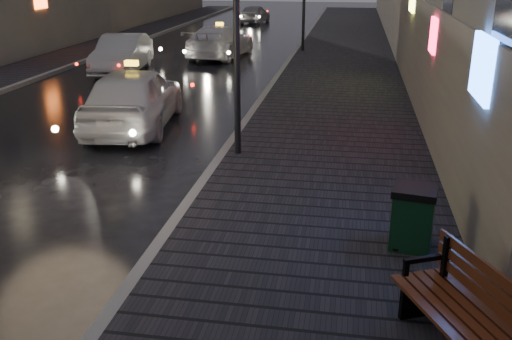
{
  "coord_description": "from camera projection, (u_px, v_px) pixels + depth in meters",
  "views": [
    {
      "loc": [
        4.29,
        -5.97,
        4.21
      ],
      "look_at": [
        2.76,
        3.07,
        0.85
      ],
      "focal_mm": 40.0,
      "sensor_mm": 36.0,
      "label": 1
    }
  ],
  "objects": [
    {
      "name": "taxi_near",
      "position": [
        134.0,
        97.0,
        15.06
      ],
      "size": [
        2.57,
        5.09,
        1.66
      ],
      "primitive_type": "imported",
      "rotation": [
        0.0,
        0.0,
        3.27
      ],
      "color": "silver",
      "rests_on": "ground"
    },
    {
      "name": "car_left_mid",
      "position": [
        122.0,
        54.0,
        22.74
      ],
      "size": [
        2.15,
        4.66,
        1.48
      ],
      "primitive_type": "imported",
      "rotation": [
        0.0,
        0.0,
        0.13
      ],
      "color": "#9D9EA5",
      "rests_on": "ground"
    },
    {
      "name": "ground",
      "position": [
        15.0,
        295.0,
        7.65
      ],
      "size": [
        120.0,
        120.0,
        0.0
      ],
      "primitive_type": "plane",
      "color": "black",
      "rests_on": "ground"
    },
    {
      "name": "car_far",
      "position": [
        255.0,
        14.0,
        41.18
      ],
      "size": [
        1.94,
        3.93,
        1.29
      ],
      "primitive_type": "imported",
      "rotation": [
        0.0,
        0.0,
        3.03
      ],
      "color": "gray",
      "rests_on": "ground"
    },
    {
      "name": "sidewalk_far",
      "position": [
        90.0,
        50.0,
        28.42
      ],
      "size": [
        2.4,
        58.0,
        0.15
      ],
      "primitive_type": "cube",
      "color": "black",
      "rests_on": "ground"
    },
    {
      "name": "taxi_mid",
      "position": [
        220.0,
        42.0,
        26.34
      ],
      "size": [
        2.6,
        5.21,
        1.45
      ],
      "primitive_type": "imported",
      "rotation": [
        0.0,
        0.0,
        3.03
      ],
      "color": "silver",
      "rests_on": "ground"
    },
    {
      "name": "sidewalk",
      "position": [
        345.0,
        56.0,
        26.45
      ],
      "size": [
        4.6,
        58.0,
        0.15
      ],
      "primitive_type": "cube",
      "color": "black",
      "rests_on": "ground"
    },
    {
      "name": "trash_bin",
      "position": [
        413.0,
        217.0,
        8.48
      ],
      "size": [
        0.73,
        0.73,
        0.96
      ],
      "rotation": [
        0.0,
        0.0,
        -0.18
      ],
      "color": "black",
      "rests_on": "sidewalk"
    },
    {
      "name": "curb",
      "position": [
        293.0,
        55.0,
        26.82
      ],
      "size": [
        0.2,
        58.0,
        0.15
      ],
      "primitive_type": "cube",
      "color": "slate",
      "rests_on": "ground"
    },
    {
      "name": "bench",
      "position": [
        475.0,
        317.0,
        6.01
      ],
      "size": [
        1.52,
        2.18,
        1.06
      ],
      "rotation": [
        0.0,
        0.0,
        0.43
      ],
      "color": "black",
      "rests_on": "sidewalk"
    },
    {
      "name": "curb_far",
      "position": [
        115.0,
        50.0,
        28.22
      ],
      "size": [
        0.2,
        58.0,
        0.15
      ],
      "primitive_type": "cube",
      "color": "slate",
      "rests_on": "ground"
    }
  ]
}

